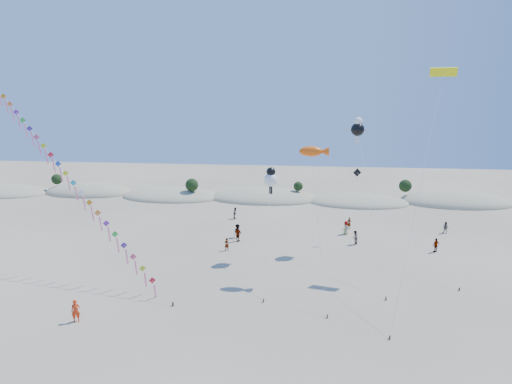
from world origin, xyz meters
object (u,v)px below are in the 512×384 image
object	(u,v)px
parafoil_kite	(443,75)
fish_kite	(314,152)
kite_train	(55,161)
flyer_foreground	(76,311)

from	to	relation	value
parafoil_kite	fish_kite	bearing A→B (deg)	-163.00
kite_train	flyer_foreground	xyz separation A→B (m)	(7.29, -11.24, -10.02)
kite_train	fish_kite	size ratio (longest dim) A/B	2.11
kite_train	flyer_foreground	distance (m)	16.73
fish_kite	kite_train	bearing A→B (deg)	-179.24
fish_kite	flyer_foreground	world-z (taller)	fish_kite
parafoil_kite	flyer_foreground	world-z (taller)	parafoil_kite
flyer_foreground	fish_kite	bearing A→B (deg)	5.36
kite_train	flyer_foreground	size ratio (longest dim) A/B	14.64
kite_train	fish_kite	distance (m)	25.86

